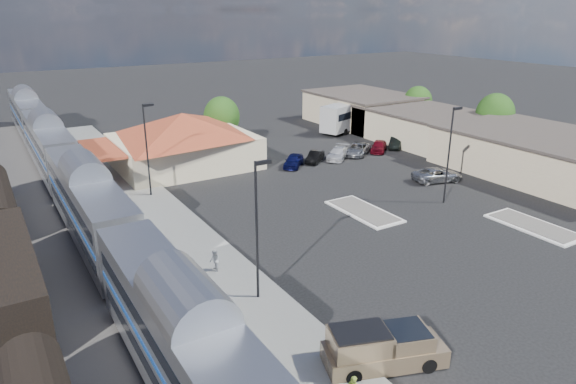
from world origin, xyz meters
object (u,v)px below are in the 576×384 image
station_depot (183,140)px  coach_bus (352,114)px  pickup_truck (385,348)px  suv (437,175)px

station_depot → coach_bus: 29.07m
pickup_truck → station_depot: bearing=13.4°
pickup_truck → suv: 31.63m
coach_bus → pickup_truck: bearing=123.0°
suv → coach_bus: (7.78, 24.52, 1.69)m
station_depot → coach_bus: (28.56, 5.36, -0.71)m
station_depot → suv: 28.36m
pickup_truck → coach_bus: (32.50, 44.24, 1.42)m
station_depot → pickup_truck: bearing=-95.8°
station_depot → coach_bus: size_ratio=1.38×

